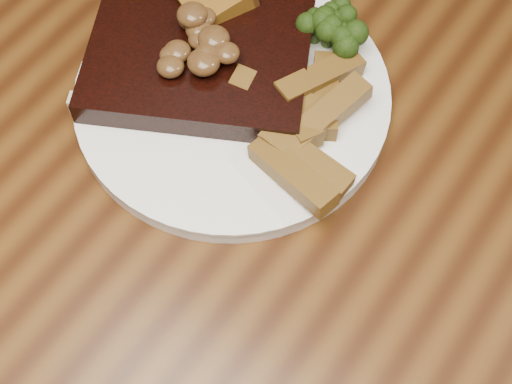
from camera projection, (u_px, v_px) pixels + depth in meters
dining_table at (274, 258)px, 0.65m from camera, size 1.60×0.90×0.75m
plate at (233, 98)px, 0.61m from camera, size 0.27×0.27×0.01m
steak at (199, 60)px, 0.61m from camera, size 0.23×0.21×0.03m
steak_bone at (152, 114)px, 0.59m from camera, size 0.13×0.08×0.02m
mushroom_pile at (194, 37)px, 0.59m from camera, size 0.08×0.08×0.03m
potato_wedges at (309, 124)px, 0.58m from camera, size 0.11×0.11×0.02m
broccoli_cluster at (329, 41)px, 0.61m from camera, size 0.06×0.06×0.04m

